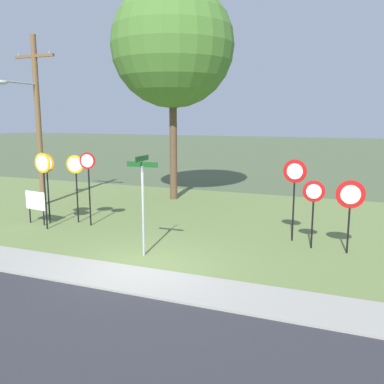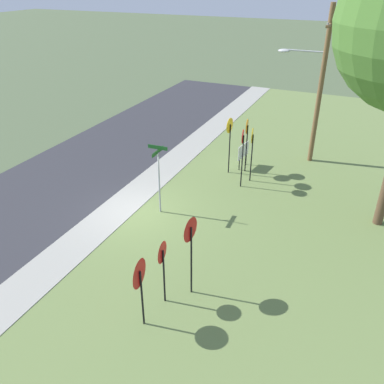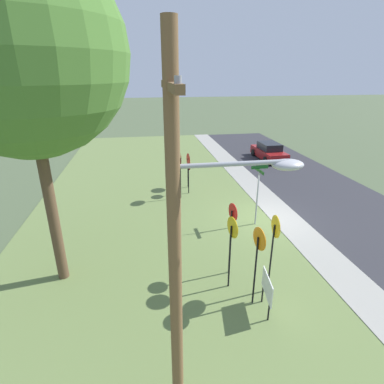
# 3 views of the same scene
# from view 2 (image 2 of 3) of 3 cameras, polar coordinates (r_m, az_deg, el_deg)

# --- Properties ---
(ground_plane) EXTENTS (160.00, 160.00, 0.00)m
(ground_plane) POSITION_cam_2_polar(r_m,az_deg,el_deg) (16.83, -7.96, -2.92)
(ground_plane) COLOR #4C5B3D
(road_asphalt) EXTENTS (44.00, 6.40, 0.01)m
(road_asphalt) POSITION_cam_2_polar(r_m,az_deg,el_deg) (19.55, -20.07, 0.25)
(road_asphalt) COLOR #2D2D33
(road_asphalt) RESTS_ON ground_plane
(sidewalk_strip) EXTENTS (44.00, 1.60, 0.06)m
(sidewalk_strip) POSITION_cam_2_polar(r_m,az_deg,el_deg) (17.20, -10.25, -2.25)
(sidewalk_strip) COLOR #99968C
(sidewalk_strip) RESTS_ON ground_plane
(grass_median) EXTENTS (44.00, 12.00, 0.04)m
(grass_median) POSITION_cam_2_polar(r_m,az_deg,el_deg) (14.96, 12.27, -7.74)
(grass_median) COLOR olive
(grass_median) RESTS_ON ground_plane
(stop_sign_near_left) EXTENTS (0.61, 0.13, 2.74)m
(stop_sign_near_left) POSITION_cam_2_polar(r_m,az_deg,el_deg) (17.94, 7.15, 6.33)
(stop_sign_near_left) COLOR black
(stop_sign_near_left) RESTS_ON grass_median
(stop_sign_near_right) EXTENTS (0.69, 0.16, 2.60)m
(stop_sign_near_right) POSITION_cam_2_polar(r_m,az_deg,el_deg) (18.56, 8.48, 6.81)
(stop_sign_near_right) COLOR black
(stop_sign_near_right) RESTS_ON grass_median
(stop_sign_far_left) EXTENTS (0.69, 0.13, 2.67)m
(stop_sign_far_left) POSITION_cam_2_polar(r_m,az_deg,el_deg) (19.50, 7.75, 8.10)
(stop_sign_far_left) COLOR black
(stop_sign_far_left) RESTS_ON grass_median
(stop_sign_far_center) EXTENTS (0.71, 0.11, 2.77)m
(stop_sign_far_center) POSITION_cam_2_polar(r_m,az_deg,el_deg) (19.25, 5.33, 8.21)
(stop_sign_far_center) COLOR black
(stop_sign_far_center) RESTS_ON grass_median
(yield_sign_near_left) EXTENTS (0.76, 0.12, 2.68)m
(yield_sign_near_left) POSITION_cam_2_polar(r_m,az_deg,el_deg) (11.60, -0.25, -6.53)
(yield_sign_near_left) COLOR black
(yield_sign_near_left) RESTS_ON grass_median
(yield_sign_near_right) EXTENTS (0.66, 0.12, 2.12)m
(yield_sign_near_right) POSITION_cam_2_polar(r_m,az_deg,el_deg) (11.59, -4.23, -9.40)
(yield_sign_near_right) COLOR black
(yield_sign_near_right) RESTS_ON grass_median
(yield_sign_far_left) EXTENTS (0.83, 0.13, 2.20)m
(yield_sign_far_left) POSITION_cam_2_polar(r_m,az_deg,el_deg) (10.91, -7.45, -12.00)
(yield_sign_far_left) COLOR black
(yield_sign_far_left) RESTS_ON grass_median
(street_name_post) EXTENTS (0.96, 0.82, 2.93)m
(street_name_post) POSITION_cam_2_polar(r_m,az_deg,el_deg) (15.88, -4.71, 2.60)
(street_name_post) COLOR #9EA0A8
(street_name_post) RESTS_ON grass_median
(utility_pole) EXTENTS (2.10, 2.35, 7.55)m
(utility_pole) POSITION_cam_2_polar(r_m,az_deg,el_deg) (20.92, 17.35, 14.76)
(utility_pole) COLOR brown
(utility_pole) RESTS_ON grass_median
(notice_board) EXTENTS (1.09, 0.19, 1.25)m
(notice_board) POSITION_cam_2_polar(r_m,az_deg,el_deg) (20.31, 7.27, 5.64)
(notice_board) COLOR black
(notice_board) RESTS_ON grass_median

